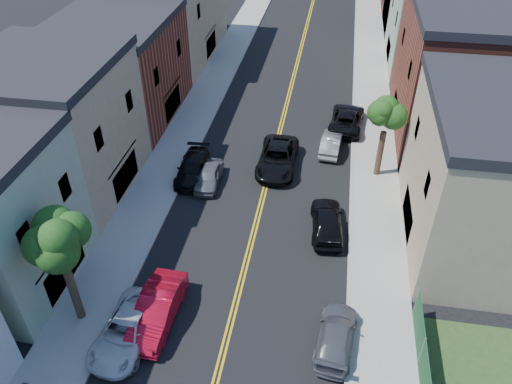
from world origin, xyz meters
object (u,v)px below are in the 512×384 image
at_px(black_car_left, 193,168).
at_px(black_suv_lane, 277,158).
at_px(white_pickup, 127,330).
at_px(black_car_right, 327,221).
at_px(grey_car_right, 336,335).
at_px(red_sedan, 157,309).
at_px(dark_car_right_far, 347,119).
at_px(silver_car_right, 331,143).
at_px(grey_car_left, 209,176).

distance_m(black_car_left, black_suv_lane, 6.38).
height_order(white_pickup, black_car_right, black_car_right).
xyz_separation_m(black_car_left, grey_car_right, (11.00, -13.03, -0.06)).
bearing_deg(black_car_left, grey_car_right, -53.01).
bearing_deg(red_sedan, black_car_left, 99.23).
distance_m(red_sedan, black_car_right, 12.00).
height_order(red_sedan, white_pickup, red_sedan).
height_order(grey_car_right, dark_car_right_far, dark_car_right_far).
relative_size(red_sedan, black_suv_lane, 0.86).
relative_size(black_car_left, dark_car_right_far, 0.87).
bearing_deg(silver_car_right, grey_car_right, 98.03).
bearing_deg(black_car_right, white_pickup, 40.91).
height_order(white_pickup, silver_car_right, white_pickup).
bearing_deg(silver_car_right, white_pickup, 69.24).
bearing_deg(black_suv_lane, dark_car_right_far, 54.84).
xyz_separation_m(grey_car_right, black_car_right, (-0.92, 8.53, 0.17)).
relative_size(grey_car_right, black_car_right, 0.94).
bearing_deg(black_suv_lane, white_pickup, -107.83).
bearing_deg(grey_car_right, black_car_right, -77.44).
relative_size(red_sedan, black_car_left, 1.04).
distance_m(grey_car_left, black_suv_lane, 5.43).
xyz_separation_m(white_pickup, grey_car_right, (10.42, 1.47, -0.07)).
relative_size(grey_car_left, black_car_right, 0.82).
height_order(black_car_right, black_suv_lane, black_suv_lane).
height_order(grey_car_left, dark_car_right_far, dark_car_right_far).
distance_m(grey_car_left, black_car_right, 9.42).
height_order(black_car_right, dark_car_right_far, black_car_right).
xyz_separation_m(grey_car_left, grey_car_right, (9.56, -12.27, -0.02)).
bearing_deg(red_sedan, white_pickup, -126.91).
distance_m(white_pickup, dark_car_right_far, 25.92).
distance_m(grey_car_right, black_car_right, 8.58).
relative_size(grey_car_left, grey_car_right, 0.88).
height_order(grey_car_left, black_suv_lane, black_suv_lane).
relative_size(black_car_left, silver_car_right, 1.18).
bearing_deg(grey_car_right, white_pickup, 14.39).
xyz_separation_m(grey_car_right, dark_car_right_far, (0.00, 22.26, 0.14)).
distance_m(black_car_right, silver_car_right, 9.71).
distance_m(red_sedan, dark_car_right_far, 24.19).
bearing_deg(black_suv_lane, grey_car_right, -71.62).
relative_size(white_pickup, grey_car_right, 1.15).
bearing_deg(grey_car_right, grey_car_left, -45.70).
relative_size(red_sedan, dark_car_right_far, 0.90).
relative_size(grey_car_right, dark_car_right_far, 0.79).
bearing_deg(grey_car_left, red_sedan, -89.80).
distance_m(grey_car_right, dark_car_right_far, 22.26).
relative_size(black_car_left, black_suv_lane, 0.83).
relative_size(black_car_right, black_suv_lane, 0.81).
bearing_deg(grey_car_left, silver_car_right, 34.23).
bearing_deg(dark_car_right_far, black_suv_lane, 59.44).
xyz_separation_m(grey_car_left, silver_car_right, (8.44, 5.96, 0.01)).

